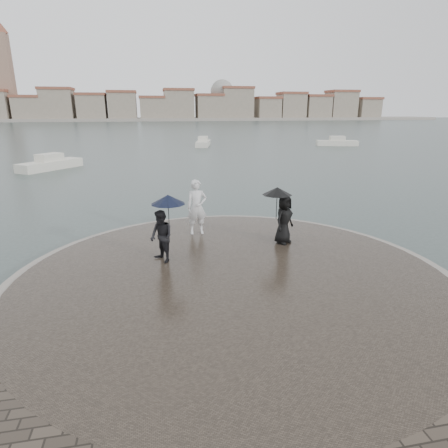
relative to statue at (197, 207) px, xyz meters
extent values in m
plane|color=#2B3835|center=(0.52, -7.31, -1.37)|extent=(400.00, 400.00, 0.00)
cylinder|color=gray|center=(0.52, -3.81, -1.21)|extent=(12.50, 12.50, 0.32)
cylinder|color=#2D261E|center=(0.52, -3.81, -1.19)|extent=(11.90, 11.90, 0.36)
imported|color=silver|center=(0.00, 0.00, 0.00)|extent=(0.75, 0.50, 2.02)
imported|color=black|center=(-1.38, -2.46, -0.21)|extent=(0.91, 0.97, 1.59)
cylinder|color=black|center=(-1.13, -2.36, 0.34)|extent=(0.02, 0.02, 0.90)
cone|color=black|center=(-1.13, -2.36, 0.89)|extent=(1.03, 1.03, 0.28)
imported|color=black|center=(2.79, -1.60, -0.17)|extent=(0.98, 0.92, 1.68)
cylinder|color=black|center=(2.54, -1.50, 0.29)|extent=(0.02, 0.02, 0.90)
cone|color=black|center=(2.54, -1.50, 0.81)|extent=(1.01, 1.01, 0.26)
cube|color=gray|center=(0.52, 155.69, -0.77)|extent=(260.00, 20.00, 1.20)
cube|color=gray|center=(-47.48, 152.69, 3.13)|extent=(10.00, 10.00, 9.00)
cube|color=brown|center=(-47.48, 152.69, 8.13)|extent=(10.60, 10.60, 1.00)
cube|color=gray|center=(-36.48, 152.69, 4.63)|extent=(12.00, 10.00, 12.00)
cube|color=brown|center=(-36.48, 152.69, 11.13)|extent=(12.60, 10.60, 1.00)
cube|color=gray|center=(-23.48, 152.69, 3.63)|extent=(11.00, 10.00, 10.00)
cube|color=brown|center=(-23.48, 152.69, 9.13)|extent=(11.60, 10.60, 1.00)
cube|color=gray|center=(-11.48, 152.69, 4.13)|extent=(11.00, 10.00, 11.00)
cube|color=brown|center=(-11.48, 152.69, 10.13)|extent=(11.60, 10.60, 1.00)
cube|color=gray|center=(0.52, 152.69, 3.13)|extent=(10.00, 10.00, 9.00)
cube|color=brown|center=(0.52, 152.69, 8.13)|extent=(10.60, 10.60, 1.00)
cube|color=gray|center=(11.52, 152.69, 4.63)|extent=(12.00, 10.00, 12.00)
cube|color=brown|center=(11.52, 152.69, 11.13)|extent=(12.60, 10.60, 1.00)
cube|color=gray|center=(24.52, 152.69, 3.63)|extent=(11.00, 10.00, 10.00)
cube|color=brown|center=(24.52, 152.69, 9.13)|extent=(11.60, 10.60, 1.00)
cube|color=gray|center=(36.52, 152.69, 5.13)|extent=(13.00, 10.00, 13.00)
cube|color=brown|center=(36.52, 152.69, 12.13)|extent=(13.60, 10.60, 1.00)
cube|color=gray|center=(50.52, 152.69, 3.13)|extent=(10.00, 10.00, 9.00)
cube|color=brown|center=(50.52, 152.69, 8.13)|extent=(10.60, 10.60, 1.00)
cube|color=gray|center=(61.52, 152.69, 4.13)|extent=(11.00, 10.00, 11.00)
cube|color=brown|center=(61.52, 152.69, 10.13)|extent=(11.60, 10.60, 1.00)
cube|color=gray|center=(73.52, 152.69, 3.63)|extent=(11.00, 10.00, 10.00)
cube|color=brown|center=(73.52, 152.69, 9.13)|extent=(11.60, 10.60, 1.00)
cube|color=gray|center=(85.52, 152.69, 4.63)|extent=(12.00, 10.00, 12.00)
cube|color=brown|center=(85.52, 152.69, 11.13)|extent=(12.60, 10.60, 1.00)
cube|color=gray|center=(98.52, 152.69, 3.13)|extent=(10.00, 10.00, 9.00)
cube|color=brown|center=(98.52, 152.69, 8.13)|extent=(10.60, 10.60, 1.00)
cube|color=#846654|center=(-54.48, 154.69, 14.63)|extent=(5.00, 5.00, 32.00)
sphere|color=gray|center=(30.52, 154.69, 10.63)|extent=(10.00, 10.00, 10.00)
cube|color=beige|center=(5.57, 37.92, -1.12)|extent=(2.81, 5.72, 0.90)
cube|color=beige|center=(5.57, 37.92, -0.52)|extent=(1.62, 2.22, 0.90)
cube|color=beige|center=(-9.75, 20.11, -1.12)|extent=(4.61, 5.34, 0.90)
cube|color=beige|center=(-9.75, 20.11, -0.52)|extent=(2.17, 2.32, 0.90)
cube|color=beige|center=(23.66, 35.03, -1.12)|extent=(5.73, 2.93, 0.90)
cube|color=beige|center=(23.66, 35.03, -0.52)|extent=(2.24, 1.66, 0.90)
camera|label=1|loc=(-1.58, -13.21, 3.44)|focal=30.00mm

